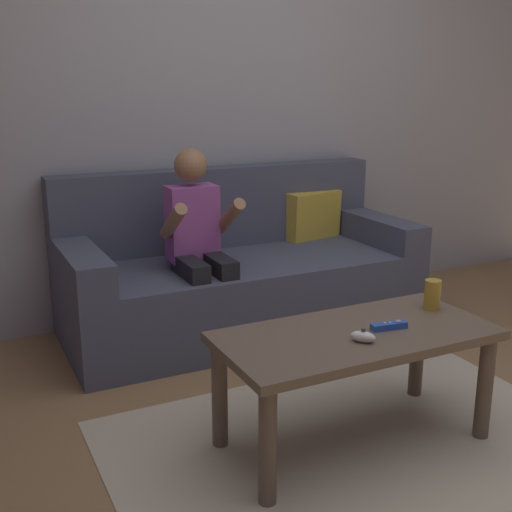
{
  "coord_description": "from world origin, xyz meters",
  "views": [
    {
      "loc": [
        -1.56,
        -1.6,
        1.34
      ],
      "look_at": [
        -0.34,
        0.88,
        0.59
      ],
      "focal_mm": 45.29,
      "sensor_mm": 36.0,
      "label": 1
    }
  ],
  "objects_px": {
    "coffee_table": "(356,350)",
    "person_seated_on_couch": "(199,240)",
    "couch": "(240,275)",
    "game_remote_blue_near_edge": "(389,326)",
    "nunchuk_white": "(363,337)",
    "soda_can": "(432,295)"
  },
  "relations": [
    {
      "from": "coffee_table",
      "to": "soda_can",
      "type": "distance_m",
      "value": 0.44
    },
    {
      "from": "game_remote_blue_near_edge",
      "to": "soda_can",
      "type": "bearing_deg",
      "value": 19.18
    },
    {
      "from": "couch",
      "to": "game_remote_blue_near_edge",
      "type": "relative_size",
      "value": 13.4
    },
    {
      "from": "coffee_table",
      "to": "nunchuk_white",
      "type": "bearing_deg",
      "value": -111.86
    },
    {
      "from": "person_seated_on_couch",
      "to": "coffee_table",
      "type": "xyz_separation_m",
      "value": [
        0.18,
        -1.11,
        -0.2
      ]
    },
    {
      "from": "coffee_table",
      "to": "nunchuk_white",
      "type": "xyz_separation_m",
      "value": [
        -0.04,
        -0.09,
        0.09
      ]
    },
    {
      "from": "coffee_table",
      "to": "game_remote_blue_near_edge",
      "type": "distance_m",
      "value": 0.15
    },
    {
      "from": "couch",
      "to": "soda_can",
      "type": "relative_size",
      "value": 15.77
    },
    {
      "from": "person_seated_on_couch",
      "to": "soda_can",
      "type": "distance_m",
      "value": 1.2
    },
    {
      "from": "couch",
      "to": "game_remote_blue_near_edge",
      "type": "xyz_separation_m",
      "value": [
        -0.0,
        -1.33,
        0.16
      ]
    },
    {
      "from": "nunchuk_white",
      "to": "soda_can",
      "type": "distance_m",
      "value": 0.48
    },
    {
      "from": "coffee_table",
      "to": "game_remote_blue_near_edge",
      "type": "bearing_deg",
      "value": -15.42
    },
    {
      "from": "person_seated_on_couch",
      "to": "nunchuk_white",
      "type": "distance_m",
      "value": 1.22
    },
    {
      "from": "person_seated_on_couch",
      "to": "game_remote_blue_near_edge",
      "type": "height_order",
      "value": "person_seated_on_couch"
    },
    {
      "from": "coffee_table",
      "to": "person_seated_on_couch",
      "type": "bearing_deg",
      "value": 99.45
    },
    {
      "from": "nunchuk_white",
      "to": "soda_can",
      "type": "relative_size",
      "value": 0.79
    },
    {
      "from": "soda_can",
      "to": "person_seated_on_couch",
      "type": "bearing_deg",
      "value": 119.76
    },
    {
      "from": "coffee_table",
      "to": "couch",
      "type": "bearing_deg",
      "value": 84.46
    },
    {
      "from": "nunchuk_white",
      "to": "coffee_table",
      "type": "bearing_deg",
      "value": 68.14
    },
    {
      "from": "couch",
      "to": "nunchuk_white",
      "type": "xyz_separation_m",
      "value": [
        -0.16,
        -1.39,
        0.17
      ]
    },
    {
      "from": "couch",
      "to": "soda_can",
      "type": "distance_m",
      "value": 1.28
    },
    {
      "from": "soda_can",
      "to": "coffee_table",
      "type": "bearing_deg",
      "value": -170.79
    }
  ]
}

